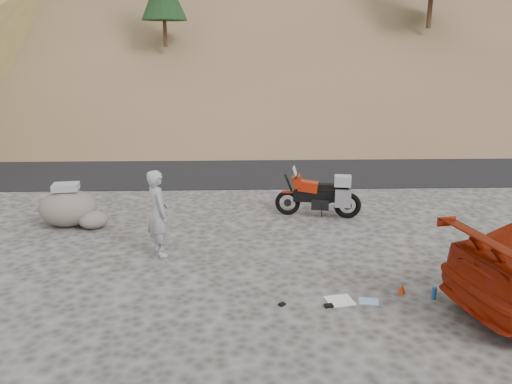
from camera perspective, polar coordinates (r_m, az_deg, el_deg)
ground at (r=9.90m, az=2.71°, el=-8.37°), size 140.00×140.00×0.00m
road at (r=18.47m, az=0.54°, el=3.19°), size 120.00×7.00×0.05m
motorcycle at (r=12.63m, az=7.54°, el=-0.40°), size 2.15×0.85×1.29m
man at (r=10.61m, az=-10.89°, el=-6.95°), size 0.67×0.77×1.78m
boulder at (r=12.75m, az=-20.71°, el=-1.61°), size 1.42×1.23×1.05m
small_rock at (r=12.42m, az=-18.11°, el=-3.03°), size 0.81×0.76×0.41m
gear_white_cloth at (r=8.71m, az=9.54°, el=-12.14°), size 0.50×0.46×0.01m
gear_blue_mat at (r=10.03m, az=22.44°, el=-8.78°), size 0.42×0.18×0.17m
gear_bottle at (r=9.12m, az=19.68°, el=-10.84°), size 0.08×0.08×0.21m
gear_funnel at (r=9.16m, az=16.33°, el=-10.54°), size 0.18×0.18×0.18m
gear_glove_a at (r=8.50m, az=8.31°, el=-12.73°), size 0.16×0.12×0.04m
gear_glove_b at (r=8.47m, az=2.99°, el=-12.69°), size 0.13×0.13×0.04m
gear_blue_cloth at (r=8.78m, az=12.76°, el=-12.09°), size 0.37×0.30×0.01m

